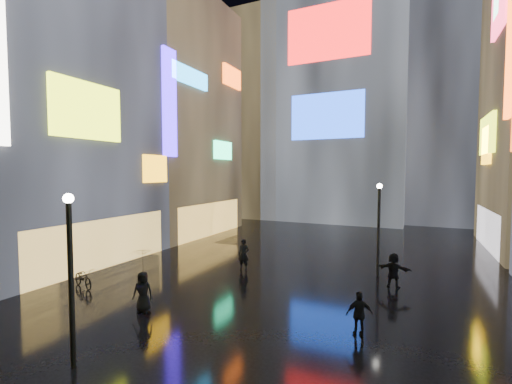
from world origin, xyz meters
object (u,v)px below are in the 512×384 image
Objects in this scene: lamp_near at (71,270)px; lamp_far at (379,224)px; bicycle at (83,278)px; pedestrian_3 at (359,314)px.

lamp_far is at bearing 60.80° from lamp_near.
lamp_near is at bearing -114.09° from bicycle.
lamp_far is 7.97m from pedestrian_3.
lamp_near is at bearing 13.30° from pedestrian_3.
lamp_far is 3.27× the size of pedestrian_3.
bicycle is (-5.90, 5.01, -2.46)m from lamp_near.
lamp_near and lamp_far have the same top height.
pedestrian_3 is (0.09, -7.67, -2.15)m from lamp_far.
bicycle is at bearing -148.20° from lamp_far.
lamp_far reaches higher than pedestrian_3.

